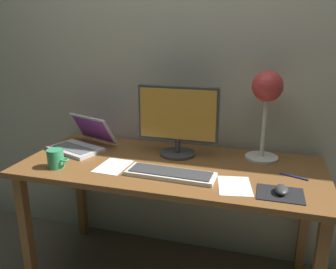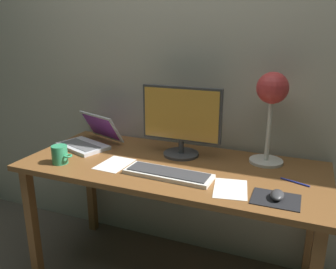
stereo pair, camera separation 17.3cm
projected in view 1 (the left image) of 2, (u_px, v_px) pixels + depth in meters
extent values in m
cube|color=#B2A893|center=(189.00, 52.00, 2.04)|extent=(4.80, 0.06, 2.60)
cube|color=brown|center=(171.00, 167.00, 1.84)|extent=(1.60, 0.70, 0.03)
cube|color=brown|center=(27.00, 234.00, 1.88)|extent=(0.05, 0.05, 0.71)
cube|color=brown|center=(81.00, 189.00, 2.41)|extent=(0.05, 0.05, 0.71)
cube|color=brown|center=(305.00, 220.00, 2.02)|extent=(0.05, 0.05, 0.71)
cylinder|color=#38383A|center=(177.00, 153.00, 1.97)|extent=(0.20, 0.20, 0.01)
cylinder|color=#38383A|center=(177.00, 146.00, 1.95)|extent=(0.03, 0.03, 0.07)
cube|color=#38383A|center=(178.00, 114.00, 1.90)|extent=(0.45, 0.03, 0.31)
cube|color=gold|center=(177.00, 114.00, 1.88)|extent=(0.43, 0.00, 0.28)
cube|color=silver|center=(171.00, 174.00, 1.68)|extent=(0.45, 0.16, 0.02)
cube|color=#38383A|center=(171.00, 172.00, 1.68)|extent=(0.41, 0.13, 0.01)
cube|color=silver|center=(76.00, 149.00, 2.03)|extent=(0.36, 0.29, 0.02)
cube|color=slate|center=(74.00, 148.00, 2.02)|extent=(0.28, 0.19, 0.00)
cube|color=silver|center=(93.00, 128.00, 2.12)|extent=(0.33, 0.20, 0.17)
cube|color=purple|center=(93.00, 128.00, 2.12)|extent=(0.29, 0.18, 0.15)
cylinder|color=beige|center=(261.00, 157.00, 1.90)|extent=(0.18, 0.18, 0.01)
cylinder|color=silver|center=(264.00, 125.00, 1.85)|extent=(0.02, 0.02, 0.36)
sphere|color=#BF3333|center=(268.00, 86.00, 1.79)|extent=(0.16, 0.16, 0.16)
sphere|color=#FFEAB2|center=(267.00, 94.00, 1.79)|extent=(0.06, 0.06, 0.06)
cube|color=black|center=(280.00, 194.00, 1.49)|extent=(0.20, 0.16, 0.00)
ellipsoid|color=#38383A|center=(282.00, 190.00, 1.49)|extent=(0.06, 0.10, 0.03)
cylinder|color=#339966|center=(56.00, 159.00, 1.77)|extent=(0.08, 0.08, 0.10)
torus|color=#339966|center=(65.00, 160.00, 1.76)|extent=(0.05, 0.05, 0.01)
cube|color=white|center=(235.00, 186.00, 1.57)|extent=(0.18, 0.23, 0.00)
cube|color=white|center=(113.00, 166.00, 1.80)|extent=(0.16, 0.22, 0.00)
cylinder|color=#2633A5|center=(294.00, 176.00, 1.67)|extent=(0.13, 0.06, 0.01)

